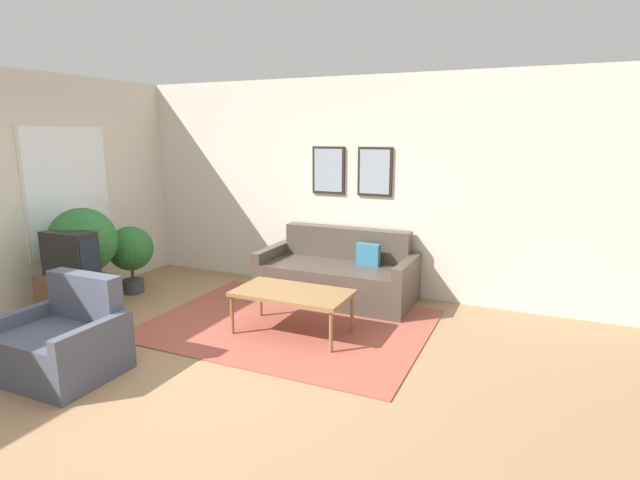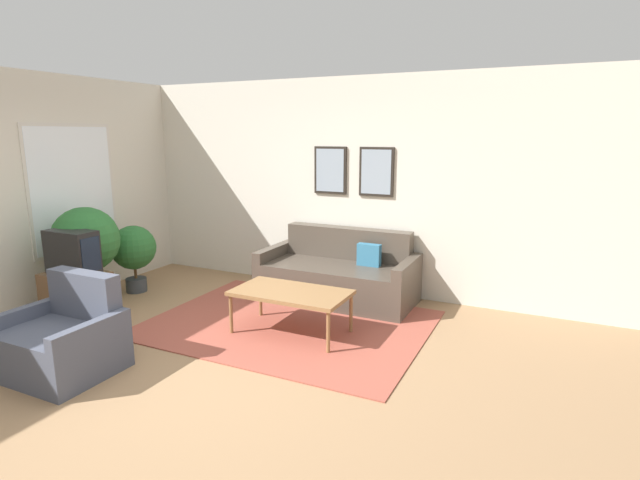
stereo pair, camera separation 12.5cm
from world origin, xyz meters
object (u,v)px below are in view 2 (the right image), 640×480
at_px(couch, 339,276).
at_px(potted_plant_tall, 86,242).
at_px(armchair, 63,341).
at_px(tv, 72,252).
at_px(coffee_table, 291,294).

relative_size(couch, potted_plant_tall, 1.58).
distance_m(couch, armchair, 3.09).
distance_m(couch, tv, 3.02).
distance_m(armchair, potted_plant_tall, 1.78).
relative_size(couch, armchair, 2.05).
bearing_deg(tv, coffee_table, 15.61).
distance_m(couch, coffee_table, 1.21).
height_order(couch, potted_plant_tall, potted_plant_tall).
xyz_separation_m(tv, armchair, (0.95, -0.91, -0.49)).
relative_size(tv, armchair, 0.63).
bearing_deg(tv, armchair, -43.67).
bearing_deg(potted_plant_tall, coffee_table, 6.99).
bearing_deg(coffee_table, couch, 89.57).
bearing_deg(potted_plant_tall, tv, -59.49).
distance_m(coffee_table, tv, 2.44).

